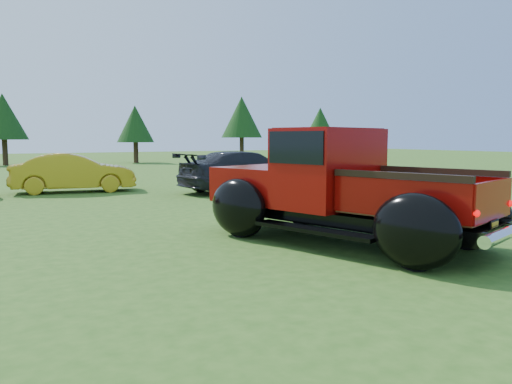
% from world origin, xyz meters
% --- Properties ---
extents(ground, '(120.00, 120.00, 0.00)m').
position_xyz_m(ground, '(0.00, 0.00, 0.00)').
color(ground, '#2B5317').
rests_on(ground, ground).
extents(tree_mid_left, '(3.20, 3.20, 5.00)m').
position_xyz_m(tree_mid_left, '(-3.00, 31.00, 3.38)').
color(tree_mid_left, '#332114').
rests_on(tree_mid_left, ground).
extents(tree_mid_right, '(2.82, 2.82, 4.40)m').
position_xyz_m(tree_mid_right, '(6.00, 30.00, 2.97)').
color(tree_mid_right, '#332114').
rests_on(tree_mid_right, ground).
extents(tree_east, '(3.46, 3.46, 5.40)m').
position_xyz_m(tree_east, '(15.00, 29.50, 3.66)').
color(tree_east, '#332114').
rests_on(tree_east, ground).
extents(tree_far_east, '(3.07, 3.07, 4.80)m').
position_xyz_m(tree_far_east, '(24.00, 30.50, 3.25)').
color(tree_far_east, '#332114').
rests_on(tree_far_east, ground).
extents(pickup_truck, '(3.95, 6.01, 2.10)m').
position_xyz_m(pickup_truck, '(0.80, -0.69, 1.00)').
color(pickup_truck, black).
rests_on(pickup_truck, ground).
extents(show_car_yellow, '(4.36, 2.14, 1.38)m').
position_xyz_m(show_car_yellow, '(-1.91, 10.40, 0.69)').
color(show_car_yellow, '#B28B17').
rests_on(show_car_yellow, ground).
extents(show_car_grey, '(5.20, 2.61, 1.45)m').
position_xyz_m(show_car_grey, '(3.50, 7.60, 0.72)').
color(show_car_grey, black).
rests_on(show_car_grey, ground).
extents(show_car_blue, '(5.07, 2.82, 1.34)m').
position_xyz_m(show_car_blue, '(8.93, 10.08, 0.67)').
color(show_car_blue, navy).
rests_on(show_car_blue, ground).
extents(spectator, '(0.78, 0.64, 1.83)m').
position_xyz_m(spectator, '(10.67, 8.75, 0.92)').
color(spectator, '#A4A18E').
rests_on(spectator, ground).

